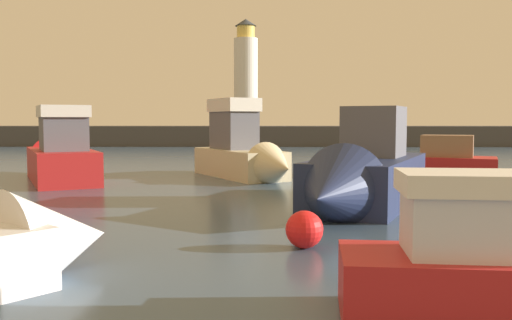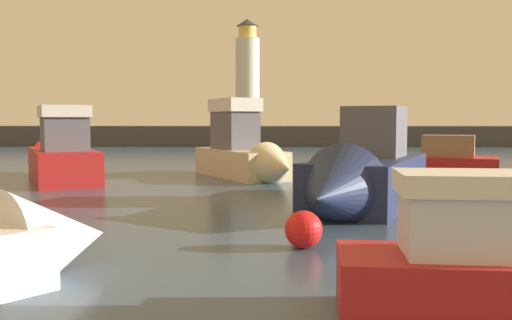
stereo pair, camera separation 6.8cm
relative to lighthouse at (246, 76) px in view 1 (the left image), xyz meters
name	(u,v)px [view 1 (the left image)]	position (x,y,z in m)	size (l,w,h in m)	color
ground_plane	(292,169)	(3.61, -29.52, -7.63)	(220.00, 220.00, 0.00)	#384C60
breakwater	(279,136)	(3.61, 0.00, -6.57)	(67.67, 6.81, 2.13)	#423F3D
lighthouse	(246,76)	(0.00, 0.00, 0.00)	(2.60, 2.60, 11.62)	silver
motorboat_0	(360,177)	(4.95, -43.78, -6.65)	(5.93, 9.09, 3.63)	#1E284C
motorboat_1	(406,162)	(9.06, -33.30, -6.97)	(7.86, 4.92, 2.61)	#B21E1E
motorboat_3	(59,156)	(-7.52, -35.33, -6.56)	(6.03, 8.83, 3.77)	#B21E1E
motorboat_4	(246,153)	(1.14, -34.66, -6.41)	(5.59, 7.75, 4.12)	beige
mooring_buoy	(304,229)	(2.87, -49.08, -7.22)	(0.81, 0.81, 0.81)	red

